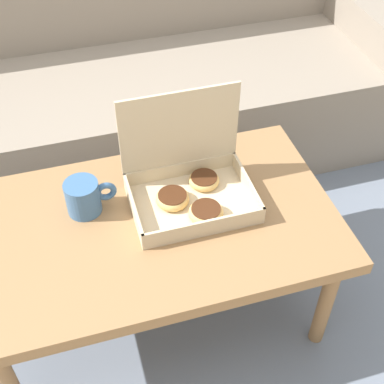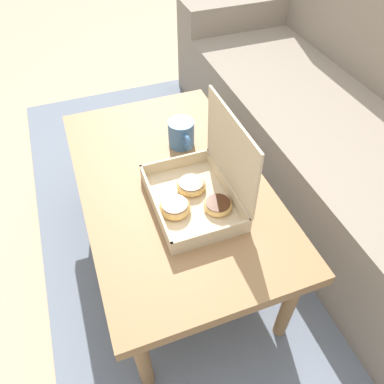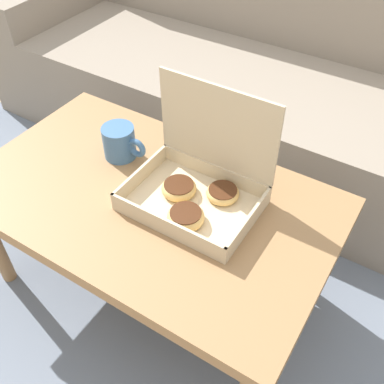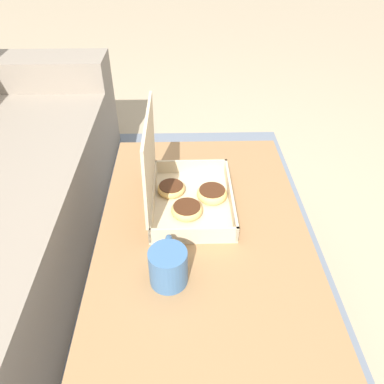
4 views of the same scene
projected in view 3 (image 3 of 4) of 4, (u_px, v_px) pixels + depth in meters
name	position (u px, v px, depth m)	size (l,w,h in m)	color
ground_plane	(173.00, 267.00, 1.57)	(12.00, 12.00, 0.00)	tan
area_rug	(216.00, 213.00, 1.75)	(2.65, 1.84, 0.01)	slate
couch	(278.00, 92.00, 1.85)	(2.53, 0.79, 0.84)	gray
coffee_table	(150.00, 207.00, 1.25)	(1.01, 0.60, 0.43)	#997047
pastry_box	(198.00, 184.00, 1.16)	(0.34, 0.25, 0.30)	beige
coffee_mug	(119.00, 143.00, 1.30)	(0.14, 0.09, 0.10)	#3D6693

